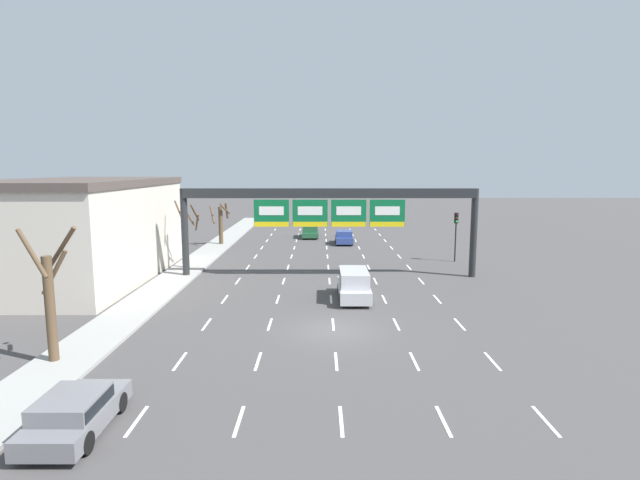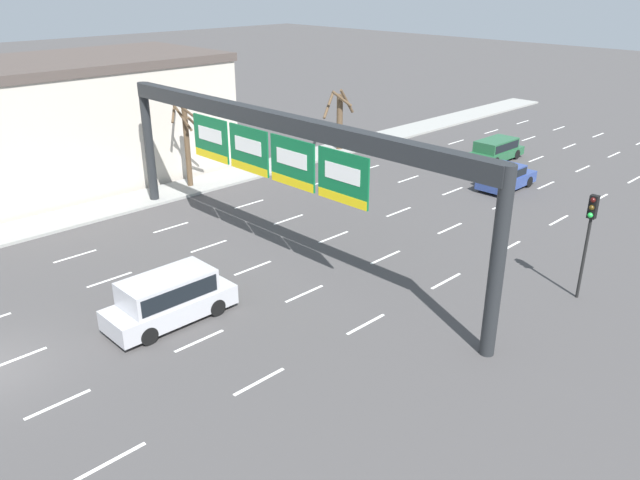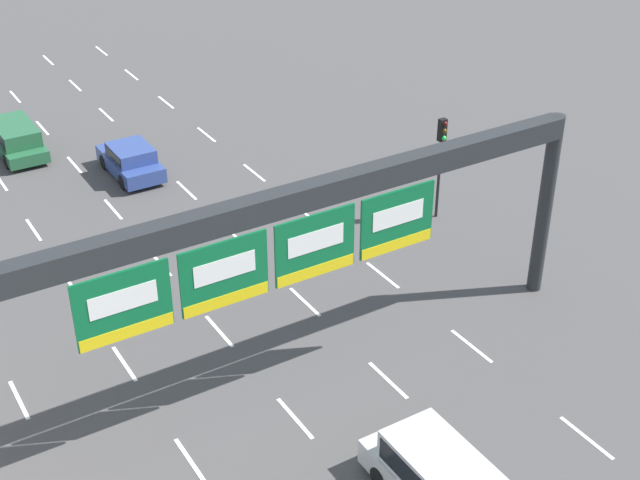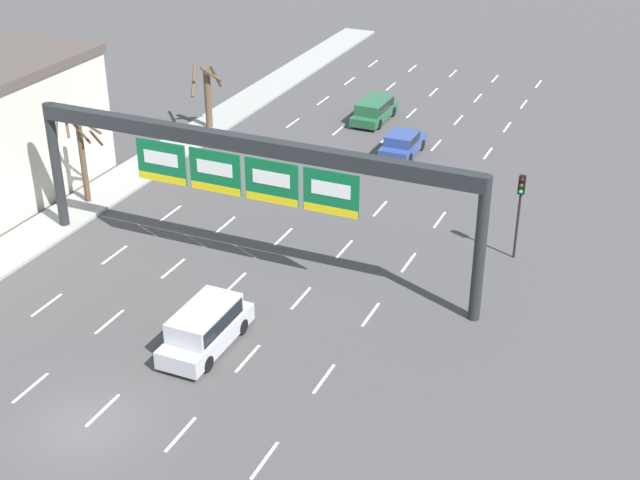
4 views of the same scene
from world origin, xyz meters
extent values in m
cube|color=white|center=(-6.60, 6.00, 0.01)|extent=(0.12, 2.00, 0.01)
cube|color=white|center=(-6.60, 11.00, 0.01)|extent=(0.12, 2.00, 0.01)
cube|color=white|center=(-6.60, 16.00, 0.01)|extent=(0.12, 2.00, 0.01)
cube|color=white|center=(-6.60, 21.00, 0.01)|extent=(0.12, 2.00, 0.01)
cube|color=white|center=(-6.60, 26.00, 0.01)|extent=(0.12, 2.00, 0.01)
cube|color=white|center=(-6.60, 31.00, 0.01)|extent=(0.12, 2.00, 0.01)
cube|color=white|center=(-6.60, 36.00, 0.01)|extent=(0.12, 2.00, 0.01)
cube|color=white|center=(-6.60, 41.00, 0.01)|extent=(0.12, 2.00, 0.01)
cube|color=white|center=(-6.60, 46.00, 0.01)|extent=(0.12, 2.00, 0.01)
cube|color=white|center=(-3.30, 6.00, 0.01)|extent=(0.12, 2.00, 0.01)
cube|color=white|center=(-3.30, 11.00, 0.01)|extent=(0.12, 2.00, 0.01)
cube|color=white|center=(-3.30, 16.00, 0.01)|extent=(0.12, 2.00, 0.01)
cube|color=white|center=(-3.30, 21.00, 0.01)|extent=(0.12, 2.00, 0.01)
cube|color=white|center=(-3.30, 26.00, 0.01)|extent=(0.12, 2.00, 0.01)
cube|color=white|center=(-3.30, 31.00, 0.01)|extent=(0.12, 2.00, 0.01)
cube|color=white|center=(-3.30, 36.00, 0.01)|extent=(0.12, 2.00, 0.01)
cube|color=white|center=(-3.30, 41.00, 0.01)|extent=(0.12, 2.00, 0.01)
cube|color=white|center=(-3.30, 46.00, 0.01)|extent=(0.12, 2.00, 0.01)
cube|color=white|center=(0.00, 1.00, 0.01)|extent=(0.12, 2.00, 0.01)
cube|color=white|center=(0.00, 6.00, 0.01)|extent=(0.12, 2.00, 0.01)
cube|color=white|center=(0.00, 11.00, 0.01)|extent=(0.12, 2.00, 0.01)
cube|color=white|center=(0.00, 16.00, 0.01)|extent=(0.12, 2.00, 0.01)
cube|color=white|center=(0.00, 21.00, 0.01)|extent=(0.12, 2.00, 0.01)
cube|color=white|center=(0.00, 26.00, 0.01)|extent=(0.12, 2.00, 0.01)
cube|color=white|center=(0.00, 31.00, 0.01)|extent=(0.12, 2.00, 0.01)
cube|color=white|center=(0.00, 36.00, 0.01)|extent=(0.12, 2.00, 0.01)
cube|color=white|center=(0.00, 41.00, 0.01)|extent=(0.12, 2.00, 0.01)
cube|color=white|center=(0.00, 46.00, 0.01)|extent=(0.12, 2.00, 0.01)
cube|color=white|center=(3.30, 1.00, 0.01)|extent=(0.12, 2.00, 0.01)
cube|color=white|center=(3.30, 6.00, 0.01)|extent=(0.12, 2.00, 0.01)
cube|color=white|center=(3.30, 11.00, 0.01)|extent=(0.12, 2.00, 0.01)
cube|color=white|center=(3.30, 16.00, 0.01)|extent=(0.12, 2.00, 0.01)
cube|color=white|center=(3.30, 21.00, 0.01)|extent=(0.12, 2.00, 0.01)
cube|color=white|center=(3.30, 26.00, 0.01)|extent=(0.12, 2.00, 0.01)
cube|color=white|center=(3.30, 31.00, 0.01)|extent=(0.12, 2.00, 0.01)
cube|color=white|center=(3.30, 36.00, 0.01)|extent=(0.12, 2.00, 0.01)
cube|color=white|center=(3.30, 41.00, 0.01)|extent=(0.12, 2.00, 0.01)
cube|color=white|center=(6.60, 1.00, 0.01)|extent=(0.12, 2.00, 0.01)
cube|color=white|center=(6.60, 6.00, 0.01)|extent=(0.12, 2.00, 0.01)
cube|color=white|center=(6.60, 11.00, 0.01)|extent=(0.12, 2.00, 0.01)
cube|color=white|center=(6.60, 16.00, 0.01)|extent=(0.12, 2.00, 0.01)
cube|color=white|center=(6.60, 21.00, 0.01)|extent=(0.12, 2.00, 0.01)
cube|color=white|center=(6.60, 26.00, 0.01)|extent=(0.12, 2.00, 0.01)
cube|color=white|center=(6.60, 31.00, 0.01)|extent=(0.12, 2.00, 0.01)
cube|color=white|center=(6.60, 36.00, 0.01)|extent=(0.12, 2.00, 0.01)
cylinder|color=#232628|center=(-10.70, 12.50, 3.29)|extent=(0.50, 0.50, 6.59)
cylinder|color=#232628|center=(10.70, 12.50, 3.29)|extent=(0.50, 0.50, 6.59)
cube|color=#232628|center=(0.00, 12.50, 6.24)|extent=(21.40, 0.60, 0.70)
cube|color=#0C6033|center=(-4.22, 12.16, 4.80)|extent=(2.57, 0.08, 1.97)
cube|color=white|center=(-4.22, 12.12, 4.98)|extent=(1.80, 0.02, 0.63)
cube|color=yellow|center=(-4.22, 12.12, 3.99)|extent=(2.51, 0.02, 0.36)
cube|color=#0C6033|center=(-1.41, 12.16, 4.80)|extent=(2.57, 0.08, 1.97)
cube|color=white|center=(-1.41, 12.12, 4.98)|extent=(1.80, 0.02, 0.63)
cube|color=yellow|center=(-1.41, 12.12, 3.99)|extent=(2.51, 0.02, 0.36)
cube|color=#0C6033|center=(1.41, 12.16, 4.80)|extent=(2.57, 0.08, 1.97)
cube|color=white|center=(1.41, 12.12, 4.98)|extent=(1.80, 0.02, 0.63)
cube|color=yellow|center=(1.41, 12.12, 3.99)|extent=(2.51, 0.02, 0.36)
cube|color=#0C6033|center=(4.22, 12.16, 4.80)|extent=(2.57, 0.08, 1.97)
cube|color=white|center=(4.22, 12.12, 4.98)|extent=(1.80, 0.02, 0.63)
cube|color=yellow|center=(4.22, 12.12, 3.99)|extent=(2.51, 0.02, 0.36)
cube|color=beige|center=(-17.90, 11.49, 3.39)|extent=(9.61, 17.65, 6.78)
cube|color=#4C423D|center=(-17.90, 11.49, 7.03)|extent=(9.80, 18.00, 0.50)
cube|color=navy|center=(1.88, 28.74, 0.53)|extent=(1.79, 3.97, 0.65)
cube|color=navy|center=(1.88, 28.50, 1.15)|extent=(1.65, 2.06, 0.59)
cube|color=black|center=(1.88, 28.50, 1.15)|extent=(1.68, 1.90, 0.42)
cylinder|color=black|center=(1.07, 29.93, 0.33)|extent=(0.22, 0.66, 0.66)
cylinder|color=black|center=(2.69, 29.93, 0.33)|extent=(0.22, 0.66, 0.66)
cylinder|color=black|center=(1.07, 27.55, 0.33)|extent=(0.22, 0.66, 0.66)
cylinder|color=black|center=(2.69, 27.55, 0.33)|extent=(0.22, 0.66, 0.66)
cube|color=#235B38|center=(-1.82, 33.64, 0.48)|extent=(1.81, 4.50, 0.56)
cube|color=#235B38|center=(-1.82, 33.59, 1.11)|extent=(1.67, 3.15, 0.72)
cube|color=black|center=(-1.82, 33.59, 1.11)|extent=(1.70, 2.90, 0.52)
cylinder|color=black|center=(-2.64, 34.99, 0.33)|extent=(0.22, 0.66, 0.66)
cylinder|color=black|center=(-1.00, 34.99, 0.33)|extent=(0.22, 0.66, 0.66)
cylinder|color=black|center=(-2.64, 32.29, 0.33)|extent=(0.22, 0.66, 0.66)
cylinder|color=black|center=(-1.00, 32.29, 0.33)|extent=(0.22, 0.66, 0.66)
cube|color=#B7B7BC|center=(1.41, 6.08, 0.57)|extent=(1.86, 4.76, 0.74)
cube|color=#B7B7BC|center=(1.41, 6.03, 1.39)|extent=(1.71, 3.33, 0.88)
cube|color=black|center=(1.41, 6.03, 1.39)|extent=(1.75, 3.06, 0.64)
cylinder|color=black|center=(0.57, 7.51, 0.33)|extent=(0.22, 0.66, 0.66)
cylinder|color=black|center=(2.25, 7.51, 0.33)|extent=(0.22, 0.66, 0.66)
cylinder|color=black|center=(0.57, 4.65, 0.33)|extent=(0.22, 0.66, 0.66)
cylinder|color=black|center=(2.25, 4.65, 0.33)|extent=(0.22, 0.66, 0.66)
cylinder|color=black|center=(11.03, 18.55, 1.68)|extent=(0.12, 0.12, 3.35)
cube|color=black|center=(11.03, 18.55, 3.80)|extent=(0.30, 0.24, 0.90)
sphere|color=#3D0E0C|center=(11.03, 18.42, 4.10)|extent=(0.20, 0.20, 0.20)
sphere|color=#412F0C|center=(11.03, 18.42, 3.80)|extent=(0.20, 0.20, 0.20)
sphere|color=green|center=(11.03, 18.42, 3.50)|extent=(0.20, 0.20, 0.20)
cylinder|color=brown|center=(-11.34, 15.30, 2.45)|extent=(0.32, 0.32, 4.60)
cylinder|color=brown|center=(-10.59, 15.19, 4.58)|extent=(0.38, 1.61, 1.44)
cylinder|color=brown|center=(-11.02, 14.97, 4.31)|extent=(0.86, 0.82, 1.57)
cylinder|color=brown|center=(-10.54, 15.61, 3.76)|extent=(0.79, 1.73, 1.53)
cylinder|color=brown|center=(-11.76, 14.91, 4.76)|extent=(0.96, 1.02, 1.52)
cylinder|color=brown|center=(-11.09, 27.84, 2.10)|extent=(0.43, 0.43, 3.90)
cylinder|color=brown|center=(-11.88, 27.51, 3.24)|extent=(0.89, 1.76, 1.70)
cylinder|color=brown|center=(-10.54, 27.46, 3.85)|extent=(0.98, 1.32, 1.20)
cylinder|color=brown|center=(-10.45, 27.87, 3.64)|extent=(0.26, 1.44, 1.80)
camera|label=1|loc=(-0.68, -24.06, 8.10)|focal=28.00mm
camera|label=2|loc=(19.56, -3.96, 11.76)|focal=35.00mm
camera|label=3|loc=(-9.66, -6.14, 17.45)|focal=50.00mm
camera|label=4|loc=(17.66, -19.39, 20.50)|focal=50.00mm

